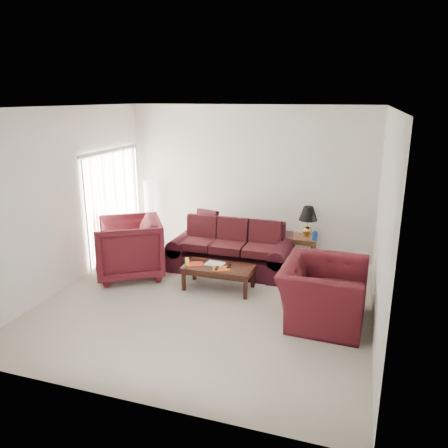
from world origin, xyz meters
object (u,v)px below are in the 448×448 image
armchair_right (323,293)px  coffee_table (219,277)px  sofa (230,248)px  armchair_left (128,248)px  end_table (303,250)px  floor_lamp (150,213)px

armchair_right → coffee_table: size_ratio=1.13×
sofa → armchair_left: size_ratio=1.90×
sofa → end_table: sofa is taller
floor_lamp → armchair_right: (3.91, -2.25, -0.30)m
end_table → coffee_table: (-1.18, -1.64, -0.07)m
end_table → armchair_right: armchair_right is taller
end_table → armchair_right: 2.28m
armchair_left → armchair_right: bearing=47.5°
armchair_right → coffee_table: 1.87m
sofa → armchair_right: sofa is taller
floor_lamp → end_table: bearing=-0.9°
armchair_right → floor_lamp: bearing=62.5°
end_table → armchair_left: size_ratio=0.46×
sofa → floor_lamp: bearing=152.9°
floor_lamp → armchair_left: 1.70m
coffee_table → armchair_left: bearing=172.7°
floor_lamp → coffee_table: (2.14, -1.69, -0.52)m
end_table → floor_lamp: (-3.32, 0.05, 0.46)m
floor_lamp → coffee_table: bearing=-38.4°
coffee_table → floor_lamp: bearing=136.2°
end_table → floor_lamp: size_ratio=0.37×
armchair_left → coffee_table: size_ratio=1.00×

